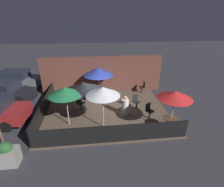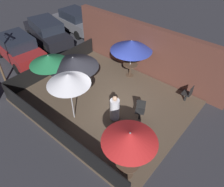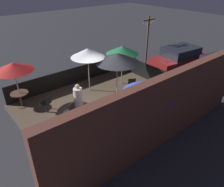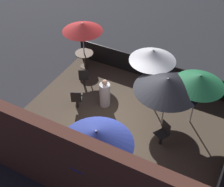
{
  "view_description": "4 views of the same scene",
  "coord_description": "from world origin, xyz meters",
  "px_view_note": "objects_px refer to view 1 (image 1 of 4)",
  "views": [
    {
      "loc": [
        -0.78,
        -9.75,
        5.78
      ],
      "look_at": [
        0.35,
        -0.14,
        1.37
      ],
      "focal_mm": 28.0,
      "sensor_mm": 36.0,
      "label": 1
    },
    {
      "loc": [
        5.4,
        -5.88,
        7.31
      ],
      "look_at": [
        0.81,
        -0.45,
        1.28
      ],
      "focal_mm": 35.0,
      "sensor_mm": 36.0,
      "label": 2
    },
    {
      "loc": [
        5.48,
        7.25,
        5.83
      ],
      "look_at": [
        -0.05,
        0.5,
        0.96
      ],
      "focal_mm": 35.0,
      "sensor_mm": 36.0,
      "label": 3
    },
    {
      "loc": [
        -3.47,
        7.4,
        8.7
      ],
      "look_at": [
        0.63,
        -0.32,
        1.11
      ],
      "focal_mm": 50.0,
      "sensor_mm": 36.0,
      "label": 4
    }
  ],
  "objects_px": {
    "patio_umbrella_1": "(98,71)",
    "patio_chair_3": "(149,110)",
    "dining_table_1": "(99,88)",
    "patio_chair_1": "(136,101)",
    "parked_car_2": "(15,80)",
    "patio_umbrella_3": "(84,87)",
    "patio_chair_0": "(143,87)",
    "patron_0": "(125,107)",
    "patio_umbrella_0": "(175,95)",
    "planter_box": "(7,155)",
    "parked_car_1": "(0,92)",
    "patio_umbrella_2": "(103,91)",
    "dining_table_0": "(171,120)",
    "patio_chair_2": "(80,103)",
    "patio_umbrella_4": "(65,91)"
  },
  "relations": [
    {
      "from": "patio_umbrella_2",
      "to": "patio_chair_2",
      "type": "relative_size",
      "value": 2.49
    },
    {
      "from": "patio_chair_1",
      "to": "parked_car_2",
      "type": "bearing_deg",
      "value": -142.5
    },
    {
      "from": "dining_table_1",
      "to": "patio_umbrella_0",
      "type": "bearing_deg",
      "value": -54.28
    },
    {
      "from": "patio_umbrella_4",
      "to": "dining_table_1",
      "type": "relative_size",
      "value": 2.82
    },
    {
      "from": "patio_chair_1",
      "to": "patio_chair_2",
      "type": "relative_size",
      "value": 0.98
    },
    {
      "from": "patio_umbrella_0",
      "to": "dining_table_1",
      "type": "xyz_separation_m",
      "value": [
        -3.52,
        4.89,
        -1.48
      ]
    },
    {
      "from": "patio_chair_0",
      "to": "patio_chair_2",
      "type": "height_order",
      "value": "patio_chair_2"
    },
    {
      "from": "patio_umbrella_2",
      "to": "patio_chair_0",
      "type": "distance_m",
      "value": 5.67
    },
    {
      "from": "patron_0",
      "to": "patio_umbrella_0",
      "type": "bearing_deg",
      "value": -29.0
    },
    {
      "from": "patio_umbrella_1",
      "to": "patio_chair_3",
      "type": "relative_size",
      "value": 2.31
    },
    {
      "from": "patio_umbrella_3",
      "to": "parked_car_2",
      "type": "distance_m",
      "value": 8.0
    },
    {
      "from": "patio_chair_0",
      "to": "patio_umbrella_4",
      "type": "bearing_deg",
      "value": 34.79
    },
    {
      "from": "patron_0",
      "to": "parked_car_1",
      "type": "relative_size",
      "value": 0.26
    },
    {
      "from": "patio_umbrella_3",
      "to": "patio_chair_1",
      "type": "distance_m",
      "value": 3.65
    },
    {
      "from": "patio_chair_0",
      "to": "parked_car_1",
      "type": "relative_size",
      "value": 0.19
    },
    {
      "from": "parked_car_2",
      "to": "patio_umbrella_2",
      "type": "bearing_deg",
      "value": -37.61
    },
    {
      "from": "patio_chair_2",
      "to": "parked_car_1",
      "type": "relative_size",
      "value": 0.2
    },
    {
      "from": "parked_car_2",
      "to": "patio_umbrella_4",
      "type": "bearing_deg",
      "value": -44.69
    },
    {
      "from": "patio_umbrella_2",
      "to": "patron_0",
      "type": "xyz_separation_m",
      "value": [
        1.41,
        1.16,
        -1.59
      ]
    },
    {
      "from": "patio_umbrella_2",
      "to": "patio_chair_0",
      "type": "bearing_deg",
      "value": 51.57
    },
    {
      "from": "patio_chair_0",
      "to": "planter_box",
      "type": "distance_m",
      "value": 9.79
    },
    {
      "from": "patio_umbrella_2",
      "to": "patio_chair_3",
      "type": "bearing_deg",
      "value": 12.23
    },
    {
      "from": "dining_table_0",
      "to": "parked_car_1",
      "type": "height_order",
      "value": "parked_car_1"
    },
    {
      "from": "patio_chair_1",
      "to": "patio_umbrella_2",
      "type": "bearing_deg",
      "value": -76.02
    },
    {
      "from": "patio_umbrella_1",
      "to": "patio_umbrella_4",
      "type": "relative_size",
      "value": 0.98
    },
    {
      "from": "dining_table_1",
      "to": "patron_0",
      "type": "bearing_deg",
      "value": -64.83
    },
    {
      "from": "patio_umbrella_0",
      "to": "dining_table_0",
      "type": "relative_size",
      "value": 2.74
    },
    {
      "from": "patio_umbrella_0",
      "to": "patio_chair_3",
      "type": "bearing_deg",
      "value": 120.72
    },
    {
      "from": "dining_table_0",
      "to": "parked_car_2",
      "type": "height_order",
      "value": "parked_car_2"
    },
    {
      "from": "dining_table_0",
      "to": "planter_box",
      "type": "bearing_deg",
      "value": -170.04
    },
    {
      "from": "patio_chair_2",
      "to": "parked_car_1",
      "type": "bearing_deg",
      "value": 101.27
    },
    {
      "from": "patio_umbrella_3",
      "to": "patio_chair_2",
      "type": "relative_size",
      "value": 2.41
    },
    {
      "from": "patio_umbrella_2",
      "to": "patio_chair_3",
      "type": "relative_size",
      "value": 2.49
    },
    {
      "from": "patio_umbrella_0",
      "to": "parked_car_2",
      "type": "distance_m",
      "value": 12.62
    },
    {
      "from": "planter_box",
      "to": "parked_car_2",
      "type": "xyz_separation_m",
      "value": [
        -2.69,
        8.49,
        0.35
      ]
    },
    {
      "from": "patio_umbrella_3",
      "to": "dining_table_0",
      "type": "relative_size",
      "value": 2.79
    },
    {
      "from": "patio_umbrella_4",
      "to": "patio_umbrella_1",
      "type": "bearing_deg",
      "value": 63.18
    },
    {
      "from": "patio_chair_0",
      "to": "patron_0",
      "type": "xyz_separation_m",
      "value": [
        -1.97,
        -3.1,
        0.05
      ]
    },
    {
      "from": "patio_umbrella_1",
      "to": "patio_chair_0",
      "type": "relative_size",
      "value": 2.4
    },
    {
      "from": "patio_umbrella_3",
      "to": "dining_table_1",
      "type": "relative_size",
      "value": 2.88
    },
    {
      "from": "dining_table_0",
      "to": "patio_chair_2",
      "type": "relative_size",
      "value": 0.87
    },
    {
      "from": "patio_umbrella_0",
      "to": "dining_table_1",
      "type": "height_order",
      "value": "patio_umbrella_0"
    },
    {
      "from": "patio_umbrella_1",
      "to": "patio_umbrella_3",
      "type": "xyz_separation_m",
      "value": [
        -0.97,
        -3.08,
        0.09
      ]
    },
    {
      "from": "planter_box",
      "to": "patio_umbrella_0",
      "type": "bearing_deg",
      "value": 9.96
    },
    {
      "from": "patio_chair_0",
      "to": "patio_chair_2",
      "type": "bearing_deg",
      "value": 25.27
    },
    {
      "from": "dining_table_0",
      "to": "parked_car_2",
      "type": "distance_m",
      "value": 12.55
    },
    {
      "from": "dining_table_0",
      "to": "patio_chair_1",
      "type": "xyz_separation_m",
      "value": [
        -1.23,
        2.55,
        -0.08
      ]
    },
    {
      "from": "dining_table_0",
      "to": "patio_umbrella_1",
      "type": "bearing_deg",
      "value": 125.72
    },
    {
      "from": "patio_umbrella_3",
      "to": "patio_chair_0",
      "type": "height_order",
      "value": "patio_umbrella_3"
    },
    {
      "from": "dining_table_1",
      "to": "patio_chair_1",
      "type": "xyz_separation_m",
      "value": [
        2.29,
        -2.34,
        -0.07
      ]
    }
  ]
}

